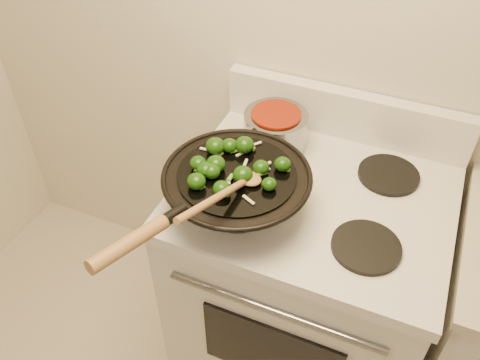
% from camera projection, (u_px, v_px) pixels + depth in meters
% --- Properties ---
extents(stove, '(0.78, 0.67, 1.08)m').
position_uv_depth(stove, '(302.00, 285.00, 1.76)').
color(stove, white).
rests_on(stove, ground).
extents(wok, '(0.40, 0.64, 0.19)m').
position_uv_depth(wok, '(236.00, 189.00, 1.35)').
color(wok, black).
rests_on(wok, stove).
extents(stirfry, '(0.26, 0.26, 0.05)m').
position_uv_depth(stirfry, '(229.00, 164.00, 1.32)').
color(stirfry, '#143B09').
rests_on(stirfry, wok).
extents(wooden_spoon, '(0.10, 0.32, 0.11)m').
position_uv_depth(wooden_spoon, '(230.00, 189.00, 1.22)').
color(wooden_spoon, olive).
rests_on(wooden_spoon, wok).
extents(saucepan, '(0.20, 0.31, 0.12)m').
position_uv_depth(saucepan, '(275.00, 129.00, 1.56)').
color(saucepan, gray).
rests_on(saucepan, stove).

